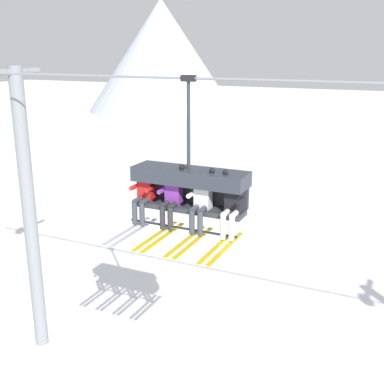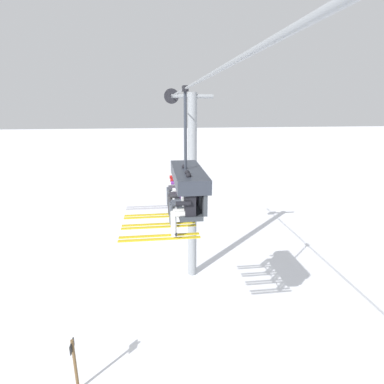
{
  "view_description": "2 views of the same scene",
  "coord_description": "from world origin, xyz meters",
  "px_view_note": "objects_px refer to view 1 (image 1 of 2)",
  "views": [
    {
      "loc": [
        3.02,
        -9.19,
        8.15
      ],
      "look_at": [
        -0.86,
        -0.86,
        5.44
      ],
      "focal_mm": 45.0,
      "sensor_mm": 36.0,
      "label": 1
    },
    {
      "loc": [
        5.82,
        -1.5,
        7.28
      ],
      "look_at": [
        -0.88,
        -0.66,
        5.34
      ],
      "focal_mm": 28.0,
      "sensor_mm": 36.0,
      "label": 2
    }
  ],
  "objects_px": {
    "chairlift_chair": "(190,182)",
    "skier_red": "(143,194)",
    "skier_black": "(232,205)",
    "skier_purple": "(171,197)",
    "lift_tower_near": "(28,208)",
    "skier_white": "(201,201)"
  },
  "relations": [
    {
      "from": "skier_black",
      "to": "skier_white",
      "type": "bearing_deg",
      "value": 180.0
    },
    {
      "from": "chairlift_chair",
      "to": "skier_red",
      "type": "height_order",
      "value": "chairlift_chair"
    },
    {
      "from": "lift_tower_near",
      "to": "skier_red",
      "type": "distance_m",
      "value": 4.38
    },
    {
      "from": "skier_purple",
      "to": "skier_black",
      "type": "bearing_deg",
      "value": 0.0
    },
    {
      "from": "lift_tower_near",
      "to": "skier_red",
      "type": "xyz_separation_m",
      "value": [
        4.12,
        -0.93,
        1.16
      ]
    },
    {
      "from": "lift_tower_near",
      "to": "skier_black",
      "type": "distance_m",
      "value": 6.26
    },
    {
      "from": "skier_black",
      "to": "lift_tower_near",
      "type": "bearing_deg",
      "value": 171.37
    },
    {
      "from": "lift_tower_near",
      "to": "skier_purple",
      "type": "xyz_separation_m",
      "value": [
        4.78,
        -0.92,
        1.18
      ]
    },
    {
      "from": "skier_purple",
      "to": "chairlift_chair",
      "type": "bearing_deg",
      "value": 33.54
    },
    {
      "from": "skier_black",
      "to": "chairlift_chair",
      "type": "bearing_deg",
      "value": 167.62
    },
    {
      "from": "skier_purple",
      "to": "skier_red",
      "type": "bearing_deg",
      "value": -179.4
    },
    {
      "from": "lift_tower_near",
      "to": "chairlift_chair",
      "type": "xyz_separation_m",
      "value": [
        5.1,
        -0.71,
        1.47
      ]
    },
    {
      "from": "lift_tower_near",
      "to": "skier_black",
      "type": "xyz_separation_m",
      "value": [
        6.08,
        -0.92,
        1.18
      ]
    },
    {
      "from": "skier_red",
      "to": "skier_white",
      "type": "distance_m",
      "value": 1.31
    },
    {
      "from": "skier_red",
      "to": "skier_white",
      "type": "xyz_separation_m",
      "value": [
        1.31,
        0.01,
        0.02
      ]
    },
    {
      "from": "chairlift_chair",
      "to": "skier_purple",
      "type": "xyz_separation_m",
      "value": [
        -0.32,
        -0.21,
        -0.28
      ]
    },
    {
      "from": "lift_tower_near",
      "to": "skier_white",
      "type": "bearing_deg",
      "value": -9.63
    },
    {
      "from": "skier_white",
      "to": "skier_black",
      "type": "xyz_separation_m",
      "value": [
        0.65,
        0.0,
        0.0
      ]
    },
    {
      "from": "lift_tower_near",
      "to": "skier_black",
      "type": "bearing_deg",
      "value": -8.63
    },
    {
      "from": "chairlift_chair",
      "to": "skier_red",
      "type": "xyz_separation_m",
      "value": [
        -0.98,
        -0.22,
        -0.3
      ]
    },
    {
      "from": "skier_red",
      "to": "skier_white",
      "type": "relative_size",
      "value": 1.0
    },
    {
      "from": "skier_red",
      "to": "skier_black",
      "type": "relative_size",
      "value": 1.0
    }
  ]
}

